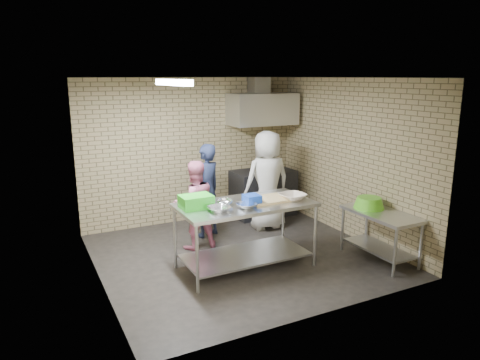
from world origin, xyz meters
name	(u,v)px	position (x,y,z in m)	size (l,w,h in m)	color
floor	(240,255)	(0.00, 0.00, 0.00)	(4.20, 4.20, 0.00)	black
ceiling	(240,78)	(0.00, 0.00, 2.70)	(4.20, 4.20, 0.00)	black
back_wall	(192,151)	(0.00, 2.00, 1.35)	(4.20, 0.06, 2.70)	#95865D
front_wall	(322,204)	(0.00, -2.00, 1.35)	(4.20, 0.06, 2.70)	#95865D
left_wall	(94,186)	(-2.10, 0.00, 1.35)	(0.06, 4.00, 2.70)	#95865D
right_wall	(350,159)	(2.10, 0.00, 1.35)	(0.06, 4.00, 2.70)	#95865D
prep_table	(245,235)	(-0.13, -0.42, 0.48)	(1.93, 0.97, 0.97)	silver
side_counter	(380,236)	(1.80, -1.10, 0.38)	(0.60, 1.20, 0.75)	silver
stove	(263,193)	(1.35, 1.65, 0.45)	(1.20, 0.70, 0.90)	black
range_hood	(263,109)	(1.35, 1.70, 2.10)	(1.30, 0.60, 0.60)	silver
hood_duct	(259,85)	(1.35, 1.85, 2.55)	(0.35, 0.30, 0.30)	#A5A8AD
wall_shelf	(271,117)	(1.65, 1.89, 1.92)	(0.80, 0.20, 0.04)	#3F2B19
fluorescent_fixture	(173,82)	(-1.00, 0.00, 2.64)	(0.10, 1.25, 0.08)	white
green_crate	(196,201)	(-0.83, -0.30, 1.05)	(0.43, 0.32, 0.17)	green
blue_tub	(252,200)	(-0.08, -0.52, 1.04)	(0.21, 0.21, 0.14)	#173FAD
cutting_board	(267,199)	(0.22, -0.44, 0.98)	(0.59, 0.45, 0.03)	tan
mixing_bowl_a	(219,209)	(-0.63, -0.62, 1.00)	(0.30, 0.30, 0.07)	silver
mixing_bowl_b	(225,203)	(-0.43, -0.37, 1.00)	(0.23, 0.23, 0.07)	silver
mixing_bowl_c	(246,206)	(-0.23, -0.64, 1.00)	(0.28, 0.28, 0.07)	silver
ceramic_bowl	(293,197)	(0.57, -0.57, 1.01)	(0.37, 0.37, 0.09)	#C4B39D
green_basin	(369,203)	(1.78, -0.85, 0.83)	(0.46, 0.46, 0.17)	#59C626
bottle_red	(260,112)	(1.40, 1.89, 2.03)	(0.07, 0.07, 0.18)	#B22619
man_navy	(206,190)	(-0.12, 1.05, 0.81)	(0.59, 0.39, 1.62)	black
woman_pink	(195,205)	(-0.50, 0.61, 0.72)	(0.70, 0.54, 1.44)	#CB6B8E
woman_white	(267,180)	(1.02, 0.93, 0.89)	(0.87, 0.57, 1.79)	silver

